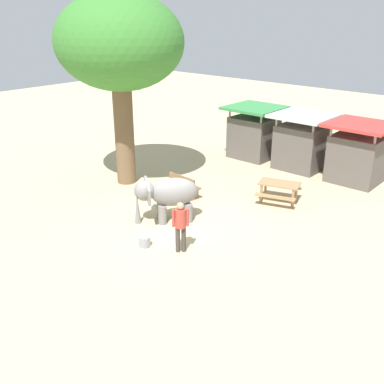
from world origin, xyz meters
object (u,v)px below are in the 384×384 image
elephant (168,194)px  wooden_bench (184,185)px  feed_bucket (145,242)px  market_stall_white (301,144)px  shade_tree_main (119,45)px  picnic_table_near (279,188)px  market_stall_green (254,135)px  person_handler (181,223)px  market_stall_red (357,156)px

elephant → wooden_bench: (-1.06, 1.98, -0.52)m
wooden_bench → feed_bucket: wooden_bench is taller
wooden_bench → market_stall_white: market_stall_white is taller
shade_tree_main → market_stall_white: (4.65, 6.45, -4.45)m
shade_tree_main → picnic_table_near: bearing=21.7°
market_stall_green → picnic_table_near: bearing=-45.9°
elephant → person_handler: (1.80, -1.30, -0.04)m
picnic_table_near → feed_bucket: bearing=59.4°
wooden_bench → feed_bucket: bearing=-60.5°
picnic_table_near → market_stall_white: size_ratio=0.75×
person_handler → wooden_bench: person_handler is taller
picnic_table_near → feed_bucket: picnic_table_near is taller
elephant → market_stall_red: 8.66m
shade_tree_main → market_stall_white: 9.12m
elephant → person_handler: size_ratio=1.31×
wooden_bench → market_stall_white: size_ratio=0.57×
market_stall_white → wooden_bench: bearing=-106.1°
person_handler → market_stall_white: size_ratio=0.64×
picnic_table_near → market_stall_red: 4.29m
shade_tree_main → wooden_bench: bearing=8.2°
elephant → feed_bucket: size_ratio=5.88×
market_stall_white → market_stall_green: bearing=180.0°
person_handler → market_stall_red: bearing=-57.3°
shade_tree_main → market_stall_red: shade_tree_main is taller
person_handler → wooden_bench: bearing=-7.2°
market_stall_red → elephant: bearing=-112.2°
market_stall_red → feed_bucket: (-2.53, -9.83, -0.98)m
person_handler → picnic_table_near: (0.22, 5.25, -0.36)m
market_stall_green → market_stall_white: size_ratio=1.00×
person_handler → picnic_table_near: size_ratio=0.86×
market_stall_green → feed_bucket: 10.23m
elephant → wooden_bench: 2.31m
person_handler → wooden_bench: size_ratio=1.14×
elephant → market_stall_red: market_stall_red is taller
person_handler → shade_tree_main: size_ratio=0.21×
shade_tree_main → person_handler: bearing=-26.4°
shade_tree_main → wooden_bench: size_ratio=5.29×
feed_bucket → picnic_table_near: bearing=77.5°
picnic_table_near → market_stall_red: bearing=-125.3°
person_handler → shade_tree_main: shade_tree_main is taller
market_stall_red → person_handler: bearing=-99.0°
elephant → market_stall_green: market_stall_green is taller
wooden_bench → market_stall_white: bearing=78.1°
shade_tree_main → market_stall_green: 8.10m
market_stall_white → market_stall_red: bearing=0.0°
elephant → picnic_table_near: bearing=-169.2°
elephant → feed_bucket: (0.75, -1.81, -0.83)m
picnic_table_near → market_stall_green: market_stall_green is taller
picnic_table_near → market_stall_red: size_ratio=0.75×
shade_tree_main → market_stall_green: bearing=72.3°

